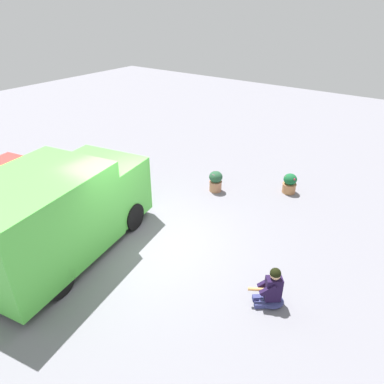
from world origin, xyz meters
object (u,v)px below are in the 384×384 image
Objects in this scene: planter_flowering_near at (290,183)px; planter_flowering_far at (216,181)px; trash_bin at (63,167)px; food_truck at (57,214)px; person_customer at (272,290)px.

planter_flowering_far is at bearing -146.93° from planter_flowering_near.
planter_flowering_near is 0.95× the size of planter_flowering_far.
trash_bin is at bearing -151.91° from planter_flowering_near.
planter_flowering_near is 0.80× the size of trash_bin.
planter_flowering_near is (3.44, 6.24, -0.75)m from food_truck.
person_customer is 1.33× the size of planter_flowering_far.
person_customer is at bearing 15.73° from food_truck.
trash_bin reaches higher than planter_flowering_far.
food_truck is 7.17m from planter_flowering_near.
food_truck is 5.44× the size of person_customer.
planter_flowering_near is 2.42m from planter_flowering_far.
planter_flowering_near is at bearing 33.07° from planter_flowering_far.
food_truck is at bearing -36.53° from trash_bin.
person_customer reaches higher than trash_bin.
planter_flowering_far is (-2.03, -1.32, 0.04)m from planter_flowering_near.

